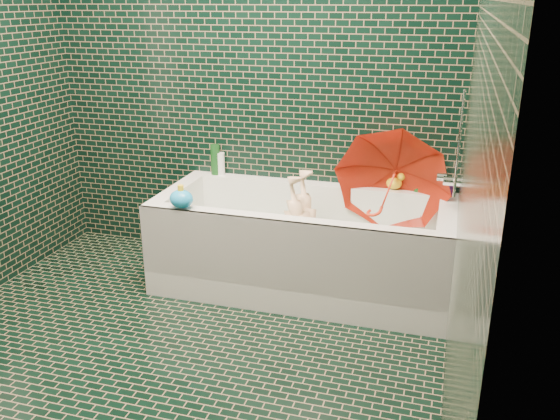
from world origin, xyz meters
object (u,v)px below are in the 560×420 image
(bathtub, at_px, (302,254))
(bath_toy, at_px, (181,199))
(child, at_px, (304,241))
(umbrella, at_px, (388,190))
(rubber_duck, at_px, (395,182))

(bathtub, height_order, bath_toy, bath_toy)
(child, height_order, umbrella, umbrella)
(bathtub, relative_size, umbrella, 2.65)
(rubber_duck, xyz_separation_m, bath_toy, (-1.09, -0.68, 0.01))
(child, distance_m, umbrella, 0.56)
(umbrella, bearing_deg, bathtub, -160.23)
(child, distance_m, bath_toy, 0.75)
(umbrella, height_order, bath_toy, umbrella)
(umbrella, relative_size, rubber_duck, 5.21)
(bathtub, bearing_deg, bath_toy, -151.82)
(umbrella, bearing_deg, child, -156.68)
(umbrella, distance_m, bath_toy, 1.16)
(bathtub, bearing_deg, rubber_duck, 36.57)
(child, bearing_deg, rubber_duck, 144.40)
(child, relative_size, umbrella, 1.25)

